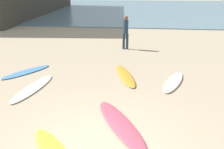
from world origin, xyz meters
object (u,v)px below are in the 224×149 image
Objects in this scene: surfboard_5 at (125,75)px; beachgoer_near at (126,31)px; surfboard_8 at (174,82)px; surfboard_0 at (33,88)px; surfboard_7 at (26,72)px; surfboard_2 at (120,124)px.

beachgoer_near is (-0.27, 4.21, 1.00)m from surfboard_5.
surfboard_8 is 1.18× the size of beachgoer_near.
surfboard_7 is at bearing 130.87° from surfboard_0.
surfboard_2 is 3.45m from surfboard_8.
surfboard_5 reaches higher than surfboard_7.
surfboard_2 is 1.37× the size of beachgoer_near.
surfboard_7 is (-0.98, 1.49, -0.00)m from surfboard_0.
surfboard_8 reaches higher than surfboard_7.
surfboard_5 is at bearing 62.63° from surfboard_2.
surfboard_8 is at bearing 124.84° from beachgoer_near.
surfboard_2 reaches higher than surfboard_8.
surfboard_8 is (5.88, -0.37, 0.01)m from surfboard_7.
surfboard_5 is 1.36× the size of beachgoer_near.
surfboard_2 is 1.16× the size of surfboard_8.
surfboard_0 is 6.50m from beachgoer_near.
beachgoer_near is at bearing -103.55° from surfboard_5.
beachgoer_near is (-0.37, 7.65, 0.99)m from surfboard_2.
surfboard_2 reaches higher than surfboard_7.
surfboard_5 is at bearing -146.12° from surfboard_7.
surfboard_8 is at bearing 31.18° from surfboard_2.
surfboard_5 is at bearing 104.35° from beachgoer_near.
beachgoer_near reaches higher than surfboard_0.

